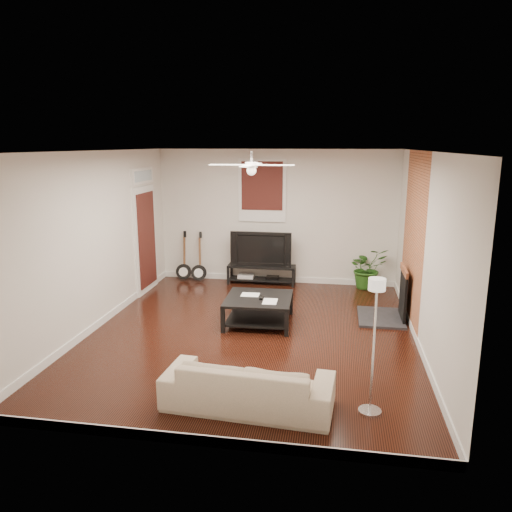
% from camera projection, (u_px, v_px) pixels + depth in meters
% --- Properties ---
extents(room, '(5.01, 6.01, 2.81)m').
position_uv_depth(room, '(252.00, 246.00, 7.38)').
color(room, black).
rests_on(room, ground).
extents(brick_accent, '(0.02, 2.20, 2.80)m').
position_uv_depth(brick_accent, '(413.00, 239.00, 7.94)').
color(brick_accent, '#B4613A').
rests_on(brick_accent, floor).
extents(fireplace, '(0.80, 1.10, 0.92)m').
position_uv_depth(fireplace, '(391.00, 293.00, 8.20)').
color(fireplace, black).
rests_on(fireplace, floor).
extents(window_back, '(1.00, 0.06, 1.30)m').
position_uv_depth(window_back, '(262.00, 191.00, 10.16)').
color(window_back, '#3D1410').
rests_on(window_back, wall_back).
extents(door_left, '(0.08, 1.00, 2.50)m').
position_uv_depth(door_left, '(145.00, 230.00, 9.64)').
color(door_left, white).
rests_on(door_left, wall_left).
extents(tv_stand, '(1.42, 0.38, 0.40)m').
position_uv_depth(tv_stand, '(261.00, 274.00, 10.37)').
color(tv_stand, black).
rests_on(tv_stand, floor).
extents(tv, '(1.27, 0.17, 0.73)m').
position_uv_depth(tv, '(262.00, 248.00, 10.26)').
color(tv, black).
rests_on(tv, tv_stand).
extents(coffee_table, '(1.09, 1.09, 0.45)m').
position_uv_depth(coffee_table, '(259.00, 310.00, 8.07)').
color(coffee_table, black).
rests_on(coffee_table, floor).
extents(sofa, '(1.94, 0.87, 0.55)m').
position_uv_depth(sofa, '(248.00, 384.00, 5.48)').
color(sofa, tan).
rests_on(sofa, floor).
extents(floor_lamp, '(0.27, 0.27, 1.55)m').
position_uv_depth(floor_lamp, '(373.00, 347.00, 5.25)').
color(floor_lamp, silver).
rests_on(floor_lamp, floor).
extents(potted_plant, '(0.96, 0.91, 0.85)m').
position_uv_depth(potted_plant, '(367.00, 268.00, 10.00)').
color(potted_plant, '#255919').
rests_on(potted_plant, floor).
extents(guitar_left, '(0.36, 0.28, 1.08)m').
position_uv_depth(guitar_left, '(183.00, 256.00, 10.54)').
color(guitar_left, black).
rests_on(guitar_left, floor).
extents(guitar_right, '(0.38, 0.31, 1.08)m').
position_uv_depth(guitar_right, '(198.00, 257.00, 10.45)').
color(guitar_right, black).
rests_on(guitar_right, floor).
extents(ceiling_fan, '(1.24, 1.24, 0.32)m').
position_uv_depth(ceiling_fan, '(251.00, 165.00, 7.11)').
color(ceiling_fan, white).
rests_on(ceiling_fan, ceiling).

